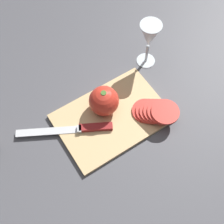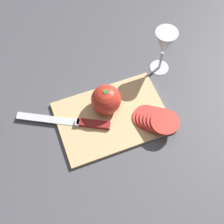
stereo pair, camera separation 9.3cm
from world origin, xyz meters
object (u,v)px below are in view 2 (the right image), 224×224
(wine_glass, at_px, (164,45))
(tomato_slice_stack_near, at_px, (156,119))
(whole_tomato, at_px, (106,100))
(knife, at_px, (83,123))

(wine_glass, xyz_separation_m, tomato_slice_stack_near, (0.10, 0.19, -0.09))
(whole_tomato, height_order, knife, whole_tomato)
(wine_glass, bearing_deg, whole_tomato, 21.18)
(whole_tomato, distance_m, knife, 0.10)
(wine_glass, bearing_deg, tomato_slice_stack_near, 61.12)
(whole_tomato, bearing_deg, knife, 17.95)
(wine_glass, height_order, whole_tomato, wine_glass)
(whole_tomato, relative_size, tomato_slice_stack_near, 0.71)
(whole_tomato, bearing_deg, tomato_slice_stack_near, 139.52)
(whole_tomato, height_order, tomato_slice_stack_near, whole_tomato)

